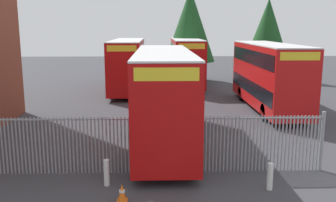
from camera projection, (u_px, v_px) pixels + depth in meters
name	position (u px, v px, depth m)	size (l,w,h in m)	color
ground_plane	(166.00, 121.00, 22.23)	(100.00, 100.00, 0.00)	#3D3D42
palisade_fence	(134.00, 143.00, 14.11)	(14.56, 0.14, 2.35)	gray
double_decker_bus_near_gate	(164.00, 93.00, 17.60)	(2.54, 10.81, 4.42)	#B70C0C
double_decker_bus_behind_fence_left	(268.00, 74.00, 25.05)	(2.54, 10.81, 4.42)	red
double_decker_bus_behind_fence_right	(128.00, 63.00, 32.16)	(2.54, 10.81, 4.42)	#B70C0C
double_decker_bus_far_back	(186.00, 60.00, 35.15)	(2.54, 10.81, 4.42)	#B70C0C
bollard_near_left	(107.00, 173.00, 13.07)	(0.20, 0.20, 0.95)	silver
bollard_center_front	(270.00, 176.00, 12.74)	(0.20, 0.20, 0.95)	silver
traffic_cone_by_gate	(122.00, 193.00, 11.92)	(0.34, 0.34, 0.59)	orange
tree_tall_back	(268.00, 26.00, 38.95)	(3.96, 3.96, 8.44)	#4C3823
tree_short_side	(190.00, 25.00, 37.14)	(5.03, 5.03, 9.28)	#4C3823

